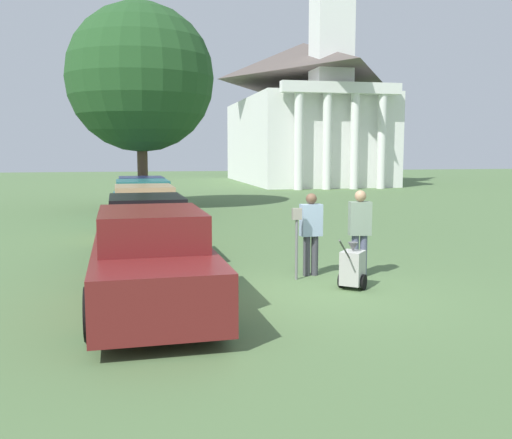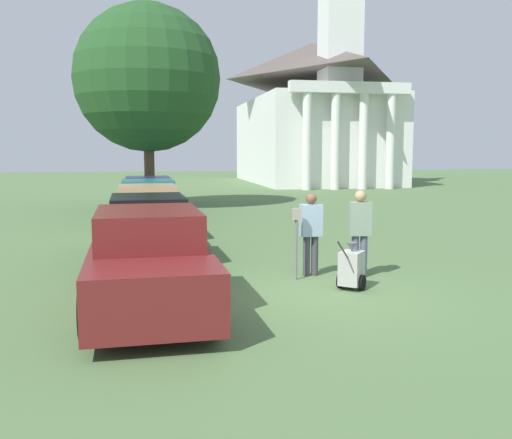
% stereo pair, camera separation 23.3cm
% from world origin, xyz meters
% --- Properties ---
extents(ground_plane, '(120.00, 120.00, 0.00)m').
position_xyz_m(ground_plane, '(0.00, 0.00, 0.00)').
color(ground_plane, '#517042').
extents(parked_car_maroon, '(2.04, 5.18, 1.56)m').
position_xyz_m(parked_car_maroon, '(-2.70, -0.25, 0.72)').
color(parked_car_maroon, maroon).
rests_on(parked_car_maroon, ground_plane).
extents(parked_car_black, '(2.04, 5.15, 1.48)m').
position_xyz_m(parked_car_black, '(-2.70, 3.45, 0.69)').
color(parked_car_black, black).
rests_on(parked_car_black, ground_plane).
extents(parked_car_tan, '(2.02, 4.91, 1.51)m').
position_xyz_m(parked_car_tan, '(-2.70, 6.80, 0.70)').
color(parked_car_tan, tan).
rests_on(parked_car_tan, ground_plane).
extents(parked_car_teal, '(2.21, 5.23, 1.48)m').
position_xyz_m(parked_car_teal, '(-2.70, 10.48, 0.69)').
color(parked_car_teal, '#23666B').
rests_on(parked_car_teal, ground_plane).
extents(parked_car_navy, '(2.21, 5.29, 1.44)m').
position_xyz_m(parked_car_navy, '(-2.70, 13.85, 0.67)').
color(parked_car_navy, '#19234C').
rests_on(parked_car_navy, ground_plane).
extents(parking_meter, '(0.18, 0.09, 1.38)m').
position_xyz_m(parking_meter, '(0.08, 1.04, 0.96)').
color(parking_meter, slate).
rests_on(parking_meter, ground_plane).
extents(person_worker, '(0.44, 0.25, 1.64)m').
position_xyz_m(person_worker, '(0.46, 1.34, 0.93)').
color(person_worker, '#3F3F47').
rests_on(person_worker, ground_plane).
extents(person_supervisor, '(0.44, 0.27, 1.70)m').
position_xyz_m(person_supervisor, '(1.36, 1.04, 0.97)').
color(person_supervisor, '#515670').
rests_on(person_supervisor, ground_plane).
extents(equipment_cart, '(0.77, 0.89, 1.00)m').
position_xyz_m(equipment_cart, '(0.86, 0.12, 0.39)').
color(equipment_cart, '#B2B2AD').
rests_on(equipment_cart, ground_plane).
extents(church, '(9.49, 17.09, 21.38)m').
position_xyz_m(church, '(9.96, 33.54, 5.65)').
color(church, white).
rests_on(church, ground_plane).
extents(shade_tree, '(6.20, 6.20, 8.61)m').
position_xyz_m(shade_tree, '(-2.60, 15.70, 5.50)').
color(shade_tree, brown).
rests_on(shade_tree, ground_plane).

